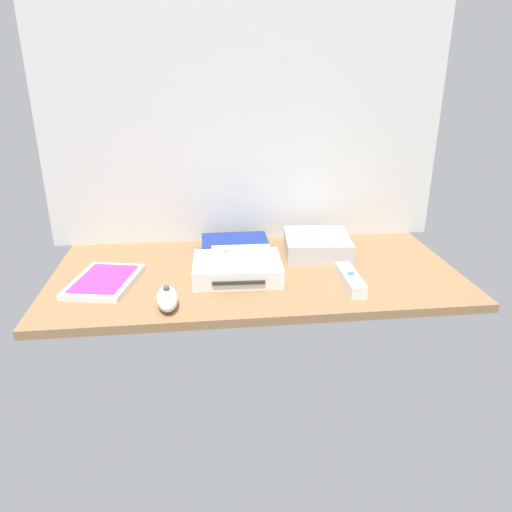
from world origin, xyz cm
name	(u,v)px	position (x,y,z in cm)	size (l,w,h in cm)	color
ground_plane	(256,275)	(0.00, 0.00, -1.00)	(100.00, 48.00, 2.00)	#936D47
back_wall	(246,128)	(0.00, 24.60, 32.00)	(110.00, 1.20, 64.00)	silver
game_console	(237,269)	(-4.87, -3.12, 2.20)	(21.66, 17.18, 4.40)	white
mini_computer	(317,244)	(17.79, 9.94, 2.64)	(18.65, 18.65, 5.30)	silver
game_case	(104,281)	(-36.21, -3.71, 0.76)	(17.41, 21.51, 1.56)	white
network_router	(235,245)	(-4.19, 14.61, 1.70)	(18.01, 12.41, 3.40)	navy
remote_wand	(350,280)	(20.75, -11.16, 1.51)	(3.85, 14.86, 3.40)	white
remote_nunchuk	(167,298)	(-20.82, -16.96, 2.04)	(5.23, 10.34, 5.10)	white
remote_classic_pad	(242,254)	(-3.73, -2.03, 5.41)	(14.56, 8.30, 2.40)	white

